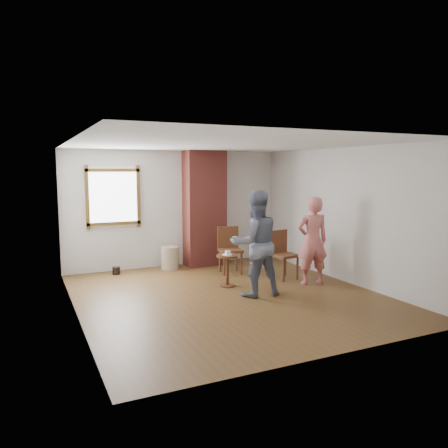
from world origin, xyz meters
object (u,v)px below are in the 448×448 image
Objects in this scene: dining_chair_left at (230,247)px; dining_chair_right at (282,252)px; stoneware_crock at (170,258)px; side_table at (227,265)px; man at (255,243)px; person_pink at (312,241)px.

dining_chair_right is at bearing -39.78° from dining_chair_left.
stoneware_crock is 1.91m from side_table.
man is at bearing -151.06° from dining_chair_right.
person_pink is (1.01, -1.51, 0.29)m from dining_chair_left.
dining_chair_left is at bearing -39.07° from stoneware_crock.
side_table is at bearing -73.98° from stoneware_crock.
dining_chair_right is at bearing 4.70° from side_table.
side_table reaches higher than stoneware_crock.
side_table is (-0.52, -0.98, -0.14)m from dining_chair_left.
man is (-1.08, -0.84, 0.37)m from dining_chair_right.
person_pink reaches higher than dining_chair_right.
stoneware_crock is 0.52× the size of dining_chair_right.
person_pink reaches higher than stoneware_crock.
man is at bearing -74.54° from stoneware_crock.
side_table is 0.91m from man.
person_pink is (1.53, -0.53, 0.43)m from side_table.
person_pink is at bearing -75.77° from dining_chair_right.
dining_chair_left is 1.63× the size of side_table.
person_pink is (1.35, 0.21, -0.08)m from man.
dining_chair_left reaches higher than dining_chair_right.
dining_chair_right is 0.75m from person_pink.
person_pink is at bearing -166.14° from man.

